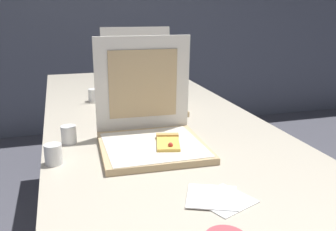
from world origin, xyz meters
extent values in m
cube|color=#BCB29E|center=(0.00, 0.67, 0.72)|extent=(0.89, 2.42, 0.03)
cylinder|color=gray|center=(-0.37, 1.81, 0.35)|extent=(0.04, 0.04, 0.71)
cylinder|color=gray|center=(0.37, 1.81, 0.35)|extent=(0.04, 0.04, 0.71)
cube|color=tan|center=(-0.09, 0.30, 0.75)|extent=(0.36, 0.36, 0.02)
cube|color=silver|center=(-0.09, 0.29, 0.76)|extent=(0.31, 0.31, 0.00)
cube|color=white|center=(-0.08, 0.46, 0.93)|extent=(0.34, 0.04, 0.34)
cube|color=tan|center=(-0.08, 0.46, 0.93)|extent=(0.25, 0.03, 0.25)
cube|color=#E5B74C|center=(-0.04, 0.27, 0.77)|extent=(0.10, 0.14, 0.01)
cube|color=tan|center=(-0.03, 0.34, 0.77)|extent=(0.08, 0.04, 0.02)
sphere|color=red|center=(-0.05, 0.23, 0.78)|extent=(0.02, 0.02, 0.02)
cube|color=tan|center=(0.00, 0.81, 0.75)|extent=(0.36, 0.36, 0.02)
cube|color=silver|center=(0.00, 0.81, 0.76)|extent=(0.30, 0.30, 0.00)
cube|color=white|center=(0.01, 1.00, 0.93)|extent=(0.35, 0.06, 0.34)
cube|color=tan|center=(0.01, 1.00, 0.93)|extent=(0.25, 0.04, 0.25)
cube|color=#E0B266|center=(0.01, 0.82, 0.77)|extent=(0.14, 0.15, 0.01)
cube|color=tan|center=(0.05, 0.88, 0.77)|extent=(0.08, 0.06, 0.02)
sphere|color=red|center=(0.00, 0.80, 0.78)|extent=(0.02, 0.02, 0.02)
sphere|color=orange|center=(0.02, 0.84, 0.78)|extent=(0.02, 0.02, 0.02)
cylinder|color=white|center=(-0.35, 0.45, 0.77)|extent=(0.05, 0.05, 0.06)
cylinder|color=white|center=(-0.40, 0.28, 0.77)|extent=(0.05, 0.05, 0.06)
cylinder|color=white|center=(-0.21, 1.03, 0.77)|extent=(0.05, 0.05, 0.06)
cube|color=white|center=(0.00, -0.08, 0.74)|extent=(0.16, 0.16, 0.00)
cube|color=white|center=(-0.02, -0.06, 0.74)|extent=(0.16, 0.16, 0.00)
camera|label=1|loc=(-0.37, -0.84, 1.20)|focal=40.25mm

